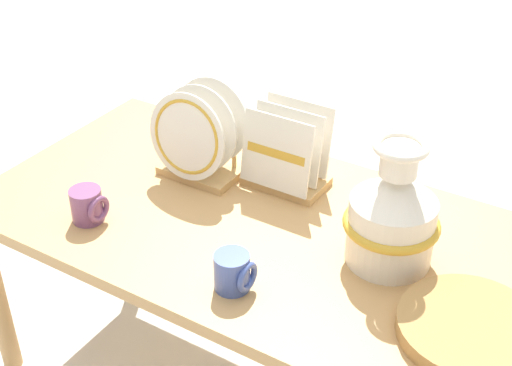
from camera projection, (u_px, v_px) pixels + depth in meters
display_table at (256, 240)px, 1.83m from camera, size 1.43×0.75×0.59m
ceramic_vase at (393, 215)px, 1.59m from camera, size 0.22×0.22×0.31m
dish_rack_round_plates at (197, 142)px, 1.91m from camera, size 0.24×0.16×0.26m
dish_rack_square_plates at (287, 160)px, 1.89m from camera, size 0.22×0.15×0.22m
wicker_charger_stack at (470, 328)px, 1.44m from camera, size 0.30×0.30×0.04m
mug_plum_glaze at (88, 206)px, 1.77m from camera, size 0.09×0.08×0.09m
mug_cobalt_glaze at (234, 272)px, 1.55m from camera, size 0.09×0.08×0.09m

